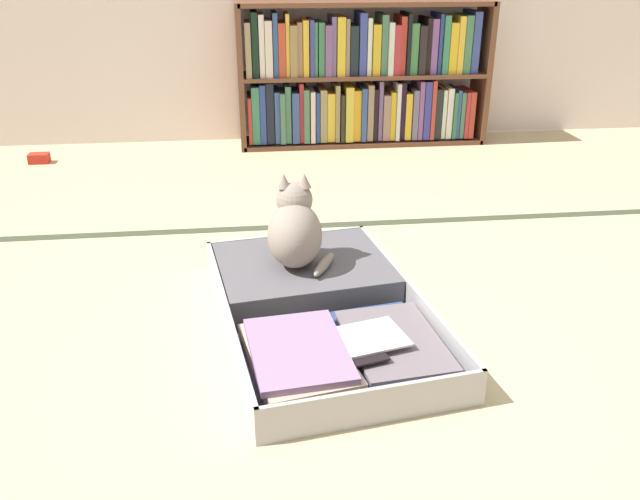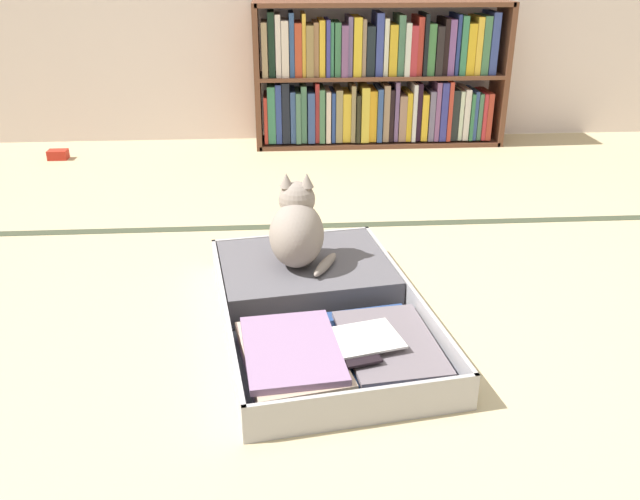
% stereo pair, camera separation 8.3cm
% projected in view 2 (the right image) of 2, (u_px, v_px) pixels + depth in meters
% --- Properties ---
extents(ground_plane, '(10.00, 10.00, 0.00)m').
position_uv_depth(ground_plane, '(379.00, 368.00, 1.75)').
color(ground_plane, '#C9B688').
extents(tatami_border, '(4.80, 0.05, 0.00)m').
position_uv_depth(tatami_border, '(342.00, 225.00, 2.66)').
color(tatami_border, '#3E4631').
rests_on(tatami_border, ground_plane).
extents(bookshelf, '(1.39, 0.27, 0.77)m').
position_uv_depth(bookshelf, '(377.00, 79.00, 3.66)').
color(bookshelf, brown).
rests_on(bookshelf, ground_plane).
extents(open_suitcase, '(0.70, 1.02, 0.10)m').
position_uv_depth(open_suitcase, '(316.00, 304.00, 1.97)').
color(open_suitcase, '#B4B0B0').
rests_on(open_suitcase, ground_plane).
extents(black_cat, '(0.23, 0.25, 0.29)m').
position_uv_depth(black_cat, '(297.00, 230.00, 2.06)').
color(black_cat, gray).
rests_on(black_cat, open_suitcase).
extents(small_red_pouch, '(0.10, 0.07, 0.05)m').
position_uv_depth(small_red_pouch, '(58.00, 155.00, 3.50)').
color(small_red_pouch, red).
rests_on(small_red_pouch, ground_plane).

